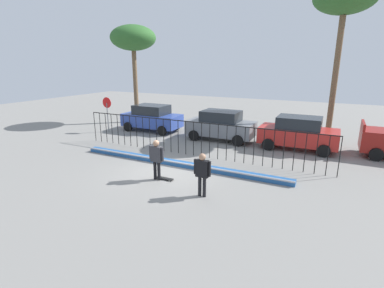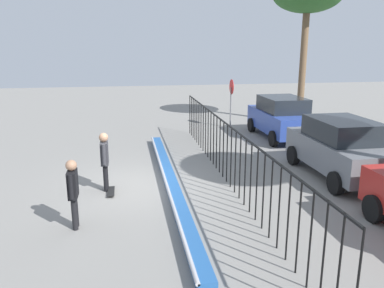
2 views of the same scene
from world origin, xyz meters
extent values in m
plane|color=gray|center=(0.00, 0.00, 0.00)|extent=(60.00, 60.00, 0.00)
cube|color=#235699|center=(0.00, 1.06, 0.11)|extent=(11.00, 0.36, 0.22)
cylinder|color=#B2B2B7|center=(0.00, 0.88, 0.22)|extent=(11.00, 0.09, 0.09)
cylinder|color=black|center=(-7.00, 2.83, 0.93)|extent=(0.04, 0.04, 1.86)
cylinder|color=black|center=(-6.53, 2.83, 0.93)|extent=(0.04, 0.04, 1.86)
cylinder|color=black|center=(-6.07, 2.83, 0.93)|extent=(0.04, 0.04, 1.86)
cylinder|color=black|center=(-5.60, 2.83, 0.93)|extent=(0.04, 0.04, 1.86)
cylinder|color=black|center=(-5.13, 2.83, 0.93)|extent=(0.04, 0.04, 1.86)
cylinder|color=black|center=(-4.67, 2.83, 0.93)|extent=(0.04, 0.04, 1.86)
cylinder|color=black|center=(-4.20, 2.83, 0.93)|extent=(0.04, 0.04, 1.86)
cylinder|color=black|center=(-3.73, 2.83, 0.93)|extent=(0.04, 0.04, 1.86)
cylinder|color=black|center=(-3.27, 2.83, 0.93)|extent=(0.04, 0.04, 1.86)
cylinder|color=black|center=(-2.80, 2.83, 0.93)|extent=(0.04, 0.04, 1.86)
cylinder|color=black|center=(-2.33, 2.83, 0.93)|extent=(0.04, 0.04, 1.86)
cylinder|color=black|center=(-1.87, 2.83, 0.93)|extent=(0.04, 0.04, 1.86)
cylinder|color=black|center=(-1.40, 2.83, 0.93)|extent=(0.04, 0.04, 1.86)
cylinder|color=black|center=(-0.93, 2.83, 0.93)|extent=(0.04, 0.04, 1.86)
cylinder|color=black|center=(-0.47, 2.83, 0.93)|extent=(0.04, 0.04, 1.86)
cylinder|color=black|center=(0.00, 2.83, 0.93)|extent=(0.04, 0.04, 1.86)
cylinder|color=black|center=(0.47, 2.83, 0.93)|extent=(0.04, 0.04, 1.86)
cylinder|color=black|center=(0.93, 2.83, 0.93)|extent=(0.04, 0.04, 1.86)
cylinder|color=black|center=(1.40, 2.83, 0.93)|extent=(0.04, 0.04, 1.86)
cylinder|color=black|center=(1.87, 2.83, 0.93)|extent=(0.04, 0.04, 1.86)
cylinder|color=black|center=(2.33, 2.83, 0.93)|extent=(0.04, 0.04, 1.86)
cylinder|color=black|center=(2.80, 2.83, 0.93)|extent=(0.04, 0.04, 1.86)
cylinder|color=black|center=(3.27, 2.83, 0.93)|extent=(0.04, 0.04, 1.86)
cylinder|color=black|center=(3.73, 2.83, 0.93)|extent=(0.04, 0.04, 1.86)
cylinder|color=black|center=(4.20, 2.83, 0.93)|extent=(0.04, 0.04, 1.86)
cylinder|color=black|center=(4.67, 2.83, 0.93)|extent=(0.04, 0.04, 1.86)
cylinder|color=black|center=(5.13, 2.83, 0.93)|extent=(0.04, 0.04, 1.86)
cylinder|color=black|center=(5.60, 2.83, 0.93)|extent=(0.04, 0.04, 1.86)
cylinder|color=black|center=(6.07, 2.83, 0.93)|extent=(0.04, 0.04, 1.86)
cylinder|color=black|center=(6.53, 2.83, 0.93)|extent=(0.04, 0.04, 1.86)
cube|color=black|center=(0.00, 2.83, 1.84)|extent=(14.00, 0.04, 0.04)
cylinder|color=black|center=(0.00, -0.88, 0.41)|extent=(0.14, 0.14, 0.81)
cylinder|color=black|center=(0.19, -0.88, 0.41)|extent=(0.14, 0.14, 0.81)
cube|color=#333338|center=(0.10, -0.88, 1.15)|extent=(0.49, 0.21, 0.67)
sphere|color=#A87A5B|center=(0.10, -0.88, 1.62)|extent=(0.26, 0.26, 0.26)
cylinder|color=#333338|center=(-0.20, -0.88, 1.18)|extent=(0.11, 0.11, 0.60)
cylinder|color=#333338|center=(0.40, -0.88, 1.18)|extent=(0.11, 0.11, 0.60)
cube|color=black|center=(0.39, -0.74, 0.06)|extent=(0.80, 0.20, 0.02)
cylinder|color=silver|center=(0.66, -0.67, 0.03)|extent=(0.05, 0.03, 0.05)
cylinder|color=silver|center=(0.66, -0.82, 0.03)|extent=(0.05, 0.03, 0.05)
cylinder|color=silver|center=(0.12, -0.67, 0.03)|extent=(0.05, 0.03, 0.05)
cylinder|color=silver|center=(0.12, -0.82, 0.03)|extent=(0.05, 0.03, 0.05)
cylinder|color=black|center=(2.39, -1.50, 0.39)|extent=(0.13, 0.13, 0.78)
cylinder|color=black|center=(2.58, -1.50, 0.39)|extent=(0.13, 0.13, 0.78)
cube|color=black|center=(2.48, -1.50, 1.10)|extent=(0.47, 0.20, 0.64)
sphere|color=#A87A5B|center=(2.48, -1.50, 1.55)|extent=(0.25, 0.25, 0.25)
cylinder|color=black|center=(2.19, -1.50, 1.14)|extent=(0.10, 0.10, 0.58)
cylinder|color=black|center=(2.77, -1.50, 1.14)|extent=(0.10, 0.10, 0.58)
cube|color=#2D479E|center=(-5.39, 6.88, 0.79)|extent=(4.30, 1.90, 0.90)
cube|color=#1E2328|center=(-5.39, 6.88, 1.57)|extent=(2.37, 1.71, 0.66)
cylinder|color=black|center=(-3.92, 7.83, 0.34)|extent=(0.68, 0.22, 0.68)
cylinder|color=black|center=(-3.92, 5.93, 0.34)|extent=(0.68, 0.22, 0.68)
cylinder|color=black|center=(-6.85, 7.83, 0.34)|extent=(0.68, 0.22, 0.68)
cylinder|color=black|center=(-6.85, 5.93, 0.34)|extent=(0.68, 0.22, 0.68)
cube|color=slate|center=(0.10, 6.62, 0.79)|extent=(4.30, 1.90, 0.90)
cube|color=#1E2328|center=(0.10, 6.62, 1.57)|extent=(2.37, 1.71, 0.66)
cylinder|color=black|center=(1.56, 5.67, 0.34)|extent=(0.68, 0.22, 0.68)
cylinder|color=black|center=(-1.36, 7.57, 0.34)|extent=(0.68, 0.22, 0.68)
cylinder|color=black|center=(-1.36, 5.67, 0.34)|extent=(0.68, 0.22, 0.68)
cylinder|color=black|center=(3.38, 5.65, 0.34)|extent=(0.68, 0.22, 0.68)
cylinder|color=slate|center=(-8.01, 5.15, 1.05)|extent=(0.07, 0.07, 2.10)
cylinder|color=red|center=(-8.01, 5.17, 2.12)|extent=(0.76, 0.02, 0.76)
cylinder|color=brown|center=(-8.48, 9.21, 2.89)|extent=(0.36, 0.36, 5.78)
camera|label=1|loc=(6.57, -10.57, 4.81)|focal=27.10mm
camera|label=2|loc=(11.22, -0.22, 4.21)|focal=36.19mm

